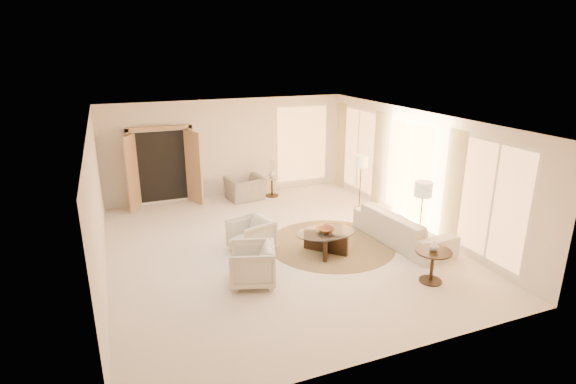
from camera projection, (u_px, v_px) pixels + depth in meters
name	position (u px, v px, depth m)	size (l,w,h in m)	color
room	(277.00, 186.00, 9.39)	(7.04, 8.04, 2.83)	silver
windows_right	(411.00, 171.00, 10.72)	(0.10, 6.40, 2.40)	#FEB165
window_back_corner	(302.00, 144.00, 13.71)	(1.70, 0.10, 2.40)	#FEB165
curtains_right	(388.00, 165.00, 11.51)	(0.06, 5.20, 2.60)	#C8BD83
french_doors	(163.00, 167.00, 12.19)	(1.95, 0.66, 2.16)	tan
area_rug	(331.00, 244.00, 9.97)	(2.82, 2.82, 0.01)	#473721
sofa	(402.00, 227.00, 9.99)	(2.43, 0.95, 0.71)	beige
armchair_left	(251.00, 234.00, 9.48)	(0.80, 0.74, 0.82)	beige
armchair_right	(252.00, 263.00, 8.20)	(0.81, 0.75, 0.83)	beige
accent_chair	(245.00, 185.00, 12.80)	(1.01, 0.65, 0.88)	gray
coffee_table	(326.00, 239.00, 9.48)	(1.45, 1.45, 0.48)	black
end_table	(433.00, 261.00, 8.25)	(0.67, 0.67, 0.63)	black
side_table	(272.00, 185.00, 13.11)	(0.50, 0.50, 0.58)	black
floor_lamp_near	(361.00, 163.00, 11.76)	(0.36, 0.36, 1.49)	black
floor_lamp_far	(423.00, 192.00, 9.33)	(0.37, 0.37, 1.52)	black
bowl	(326.00, 230.00, 9.41)	(0.34, 0.34, 0.08)	brown
end_vase	(434.00, 246.00, 8.16)	(0.18, 0.18, 0.19)	silver
side_vase	(272.00, 173.00, 13.01)	(0.21, 0.21, 0.22)	silver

